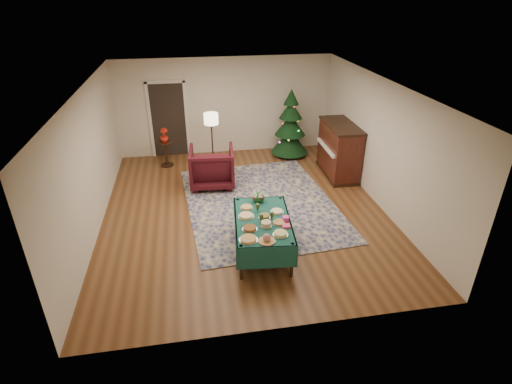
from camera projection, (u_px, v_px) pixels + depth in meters
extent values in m
plane|color=#593319|center=(244.00, 209.00, 8.81)|extent=(7.00, 7.00, 0.00)
plane|color=white|center=(242.00, 86.00, 7.56)|extent=(7.00, 7.00, 0.00)
plane|color=beige|center=(225.00, 106.00, 11.24)|extent=(6.00, 0.00, 6.00)
plane|color=beige|center=(282.00, 252.00, 5.13)|extent=(6.00, 0.00, 6.00)
plane|color=beige|center=(90.00, 162.00, 7.73)|extent=(0.00, 7.00, 7.00)
plane|color=beige|center=(380.00, 143.00, 8.64)|extent=(0.00, 7.00, 7.00)
cube|color=black|center=(169.00, 121.00, 11.14)|extent=(0.92, 0.02, 2.04)
cube|color=silver|center=(150.00, 121.00, 11.04)|extent=(0.08, 0.04, 2.14)
cube|color=silver|center=(187.00, 119.00, 11.19)|extent=(0.08, 0.04, 2.14)
cube|color=silver|center=(165.00, 82.00, 10.63)|extent=(1.08, 0.04, 0.08)
cube|color=navy|center=(260.00, 203.00, 9.05)|extent=(3.50, 4.43, 0.02)
cylinder|color=black|center=(241.00, 263.00, 6.57)|extent=(0.06, 0.06, 0.67)
cylinder|color=black|center=(238.00, 214.00, 7.94)|extent=(0.06, 0.06, 0.67)
cylinder|color=black|center=(292.00, 260.00, 6.62)|extent=(0.06, 0.06, 0.67)
cylinder|color=black|center=(280.00, 213.00, 8.00)|extent=(0.06, 0.06, 0.67)
cube|color=#123F38|center=(263.00, 220.00, 7.14)|extent=(1.15, 1.79, 0.04)
cube|color=#123F38|center=(259.00, 207.00, 7.97)|extent=(1.01, 0.13, 0.42)
cube|color=#123F38|center=(267.00, 258.00, 6.48)|extent=(1.01, 0.13, 0.42)
cube|color=#123F38|center=(289.00, 228.00, 7.26)|extent=(0.20, 1.72, 0.42)
cube|color=#123F38|center=(236.00, 231.00, 7.19)|extent=(0.20, 1.72, 0.42)
cylinder|color=silver|center=(248.00, 240.00, 6.55)|extent=(0.31, 0.31, 0.01)
cylinder|color=tan|center=(248.00, 239.00, 6.54)|extent=(0.27, 0.27, 0.03)
cylinder|color=silver|center=(267.00, 241.00, 6.52)|extent=(0.29, 0.29, 0.01)
sphere|color=#CC727A|center=(267.00, 238.00, 6.48)|extent=(0.13, 0.13, 0.13)
cylinder|color=silver|center=(280.00, 235.00, 6.69)|extent=(0.26, 0.26, 0.01)
cylinder|color=#D8D172|center=(280.00, 233.00, 6.67)|extent=(0.22, 0.22, 0.04)
cylinder|color=silver|center=(250.00, 229.00, 6.84)|extent=(0.27, 0.27, 0.01)
cylinder|color=brown|center=(250.00, 228.00, 6.83)|extent=(0.23, 0.23, 0.04)
cylinder|color=silver|center=(266.00, 226.00, 6.93)|extent=(0.21, 0.21, 0.01)
cylinder|color=tan|center=(266.00, 224.00, 6.91)|extent=(0.18, 0.18, 0.08)
cylinder|color=silver|center=(279.00, 223.00, 7.01)|extent=(0.24, 0.24, 0.01)
cylinder|color=#B2844C|center=(279.00, 222.00, 7.01)|extent=(0.21, 0.21, 0.03)
cylinder|color=silver|center=(246.00, 217.00, 7.21)|extent=(0.29, 0.29, 0.01)
cylinder|color=#D8BF7F|center=(246.00, 216.00, 7.20)|extent=(0.25, 0.25, 0.04)
cylinder|color=silver|center=(264.00, 218.00, 7.18)|extent=(0.22, 0.22, 0.01)
cylinder|color=maroon|center=(264.00, 216.00, 7.16)|extent=(0.19, 0.19, 0.05)
cylinder|color=silver|center=(277.00, 212.00, 7.36)|extent=(0.25, 0.25, 0.01)
cylinder|color=#F2EACC|center=(277.00, 211.00, 7.35)|extent=(0.21, 0.21, 0.03)
cylinder|color=silver|center=(246.00, 208.00, 7.49)|extent=(0.25, 0.25, 0.01)
cylinder|color=tan|center=(246.00, 207.00, 7.48)|extent=(0.21, 0.21, 0.03)
cone|color=#2D471E|center=(258.00, 209.00, 7.37)|extent=(0.06, 0.06, 0.08)
cylinder|color=#2D471E|center=(258.00, 206.00, 7.33)|extent=(0.07, 0.07, 0.08)
cone|color=#2D471E|center=(272.00, 218.00, 7.11)|extent=(0.06, 0.06, 0.08)
cylinder|color=#2D471E|center=(272.00, 214.00, 7.07)|extent=(0.07, 0.07, 0.08)
cone|color=#2D471E|center=(261.00, 220.00, 7.04)|extent=(0.06, 0.06, 0.08)
cylinder|color=#2D471E|center=(261.00, 216.00, 7.01)|extent=(0.07, 0.07, 0.08)
cube|color=#FA4575|center=(286.00, 226.00, 6.91)|extent=(0.15, 0.15, 0.04)
cube|color=#F845C0|center=(286.00, 219.00, 7.07)|extent=(0.12, 0.12, 0.09)
sphere|color=#1E4C1E|center=(258.00, 197.00, 7.68)|extent=(0.23, 0.23, 0.23)
cone|color=white|center=(262.00, 192.00, 7.64)|extent=(0.09, 0.09, 0.11)
cone|color=white|center=(259.00, 191.00, 7.70)|extent=(0.09, 0.09, 0.11)
cone|color=white|center=(255.00, 192.00, 7.66)|extent=(0.09, 0.09, 0.11)
cone|color=white|center=(255.00, 194.00, 7.58)|extent=(0.09, 0.09, 0.11)
cone|color=white|center=(260.00, 194.00, 7.57)|extent=(0.09, 0.09, 0.11)
sphere|color=#B20C0F|center=(262.00, 194.00, 7.72)|extent=(0.06, 0.06, 0.06)
sphere|color=#B20C0F|center=(255.00, 194.00, 7.72)|extent=(0.06, 0.06, 0.06)
sphere|color=#B20C0F|center=(255.00, 198.00, 7.60)|extent=(0.06, 0.06, 0.06)
sphere|color=#B20C0F|center=(262.00, 198.00, 7.60)|extent=(0.06, 0.06, 0.06)
imported|color=#3D0D14|center=(212.00, 165.00, 9.62)|extent=(1.11, 1.05, 1.07)
cylinder|color=#A57F3F|center=(214.00, 168.00, 10.73)|extent=(0.26, 0.26, 0.03)
cylinder|color=black|center=(212.00, 144.00, 10.42)|extent=(0.04, 0.04, 1.38)
cylinder|color=#FFEABF|center=(211.00, 119.00, 10.10)|extent=(0.37, 0.37, 0.28)
cylinder|color=black|center=(167.00, 165.00, 10.91)|extent=(0.34, 0.34, 0.04)
cylinder|color=black|center=(166.00, 154.00, 10.76)|extent=(0.08, 0.08, 0.63)
cylinder|color=black|center=(165.00, 143.00, 10.61)|extent=(0.38, 0.38, 0.03)
imported|color=red|center=(164.00, 138.00, 10.55)|extent=(0.21, 0.38, 0.21)
cylinder|color=black|center=(289.00, 152.00, 11.58)|extent=(0.11, 0.11, 0.15)
cone|color=black|center=(290.00, 141.00, 11.41)|extent=(1.05, 1.05, 0.67)
cone|color=black|center=(290.00, 125.00, 11.19)|extent=(0.86, 0.86, 0.57)
cone|color=black|center=(291.00, 110.00, 10.99)|extent=(0.65, 0.65, 0.48)
cone|color=black|center=(291.00, 97.00, 10.83)|extent=(0.42, 0.42, 0.43)
cube|color=black|center=(337.00, 172.00, 10.41)|extent=(0.71, 1.56, 0.09)
cube|color=#36100D|center=(339.00, 150.00, 10.12)|extent=(0.69, 1.53, 1.26)
cube|color=black|center=(342.00, 125.00, 9.82)|extent=(0.73, 1.58, 0.05)
cube|color=white|center=(327.00, 147.00, 10.04)|extent=(0.16, 1.30, 0.07)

